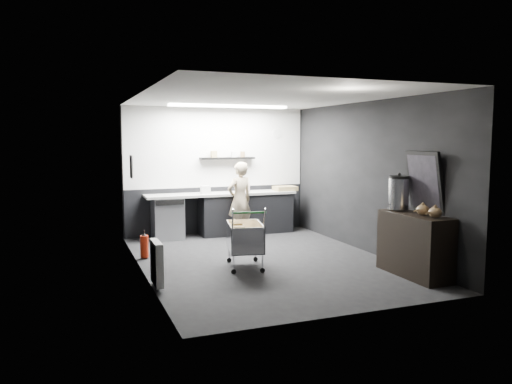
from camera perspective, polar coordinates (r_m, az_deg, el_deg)
name	(u,v)px	position (r m, az deg, el deg)	size (l,w,h in m)	color
floor	(264,261)	(8.44, 0.91, -7.85)	(5.50, 5.50, 0.00)	black
ceiling	(264,98)	(8.22, 0.94, 10.73)	(5.50, 5.50, 0.00)	beige
wall_back	(217,171)	(10.82, -4.51, 2.46)	(5.50, 5.50, 0.00)	black
wall_front	(354,200)	(5.78, 11.13, -0.85)	(5.50, 5.50, 0.00)	black
wall_left	(141,185)	(7.71, -13.01, 0.83)	(5.50, 5.50, 0.00)	black
wall_right	(368,177)	(9.16, 12.63, 1.66)	(5.50, 5.50, 0.00)	black
kitchen_wall_panel	(217,147)	(10.78, -4.50, 5.10)	(3.95, 0.02, 1.70)	silver
dado_panel	(217,210)	(10.89, -4.44, -2.02)	(3.95, 0.02, 1.00)	black
floating_shelf	(227,158)	(10.74, -3.30, 3.88)	(1.20, 0.22, 0.04)	black
wall_clock	(277,134)	(11.24, 2.41, 6.69)	(0.20, 0.20, 0.03)	silver
poster	(131,167)	(8.98, -14.07, 2.82)	(0.02, 0.30, 0.40)	white
poster_red_band	(131,163)	(8.98, -14.05, 3.27)	(0.01, 0.22, 0.10)	red
radiator	(157,263)	(7.00, -11.29, -7.96)	(0.10, 0.50, 0.60)	silver
ceiling_strip	(229,106)	(9.95, -3.08, 9.75)	(2.40, 0.20, 0.04)	white
prep_counter	(228,213)	(10.64, -3.26, -2.43)	(3.20, 0.61, 0.90)	black
person	(240,200)	(10.21, -1.87, -0.94)	(0.57, 0.38, 1.57)	beige
shopping_cart	(245,239)	(7.92, -1.29, -5.40)	(0.69, 0.98, 0.96)	silver
sideboard	(414,236)	(7.81, 17.61, -4.86)	(0.53, 1.24, 1.86)	black
fire_extinguisher	(144,246)	(8.74, -12.64, -6.00)	(0.14, 0.14, 0.46)	#AD210B
cardboard_box	(285,188)	(11.00, 3.34, 0.42)	(0.47, 0.36, 0.09)	olive
pink_tub	(245,187)	(10.70, -1.25, 0.56)	(0.20, 0.20, 0.20)	silver
white_container	(205,190)	(10.39, -5.80, 0.26)	(0.19, 0.14, 0.17)	silver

